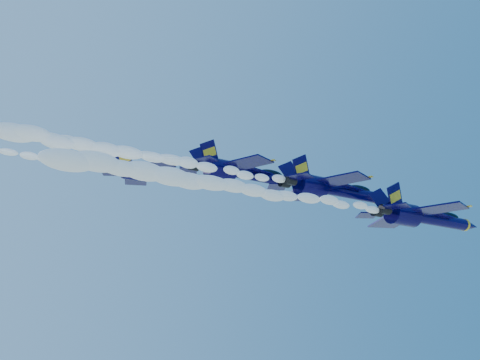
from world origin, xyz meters
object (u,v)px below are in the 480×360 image
jet_lead (423,217)px  jet_third (243,173)px  jet_second (333,189)px  jet_fourth (155,175)px

jet_lead → jet_third: bearing=145.7°
jet_second → jet_third: jet_third is taller
jet_second → jet_fourth: jet_fourth is taller
jet_lead → jet_second: bearing=147.0°
jet_fourth → jet_lead: bearing=-33.1°
jet_lead → jet_fourth: jet_fourth is taller
jet_lead → jet_fourth: size_ratio=1.30×
jet_second → jet_third: 12.67m
jet_fourth → jet_second: bearing=-33.1°
jet_third → jet_second: bearing=-35.5°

